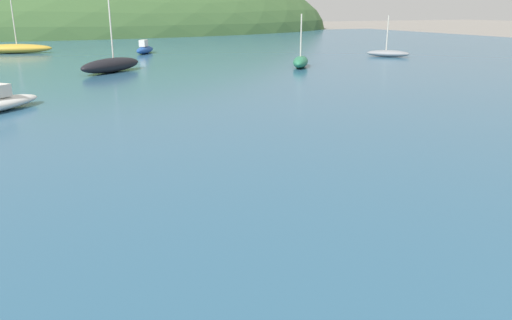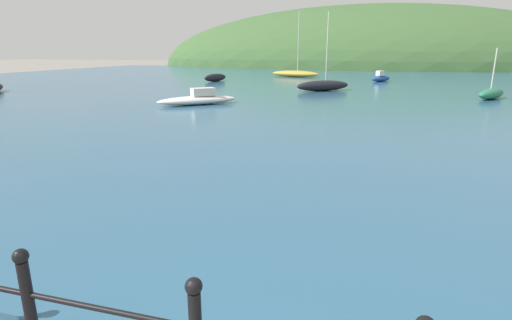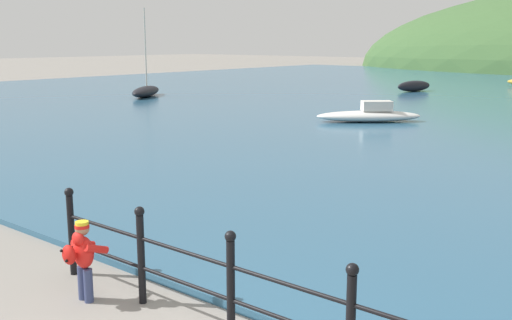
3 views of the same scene
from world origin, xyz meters
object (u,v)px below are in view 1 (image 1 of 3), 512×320
object	(u,v)px
boat_blue_hull	(111,65)
boat_far_right	(301,62)
boat_far_left	(13,48)
boat_green_fishing	(388,53)
boat_nearest_quay	(145,49)

from	to	relation	value
boat_blue_hull	boat_far_right	world-z (taller)	boat_blue_hull
boat_far_left	boat_green_fishing	world-z (taller)	boat_far_left
boat_nearest_quay	boat_far_left	distance (m)	8.93
boat_far_left	boat_far_right	distance (m)	20.43
boat_nearest_quay	boat_green_fishing	size ratio (longest dim) A/B	1.05
boat_blue_hull	boat_far_right	xyz separation A→B (m)	(9.26, -2.02, -0.06)
boat_far_right	boat_green_fishing	world-z (taller)	boat_far_right
boat_blue_hull	boat_far_right	bearing A→B (deg)	-12.27
boat_nearest_quay	boat_green_fishing	bearing A→B (deg)	-32.94
boat_nearest_quay	boat_blue_hull	xyz separation A→B (m)	(-3.70, -9.34, 0.06)
boat_far_left	boat_blue_hull	bearing A→B (deg)	-71.93
boat_far_right	boat_far_left	bearing A→B (deg)	131.67
boat_blue_hull	boat_green_fishing	world-z (taller)	boat_blue_hull
boat_far_right	boat_blue_hull	bearing A→B (deg)	167.73
boat_far_left	boat_blue_hull	size ratio (longest dim) A/B	1.25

